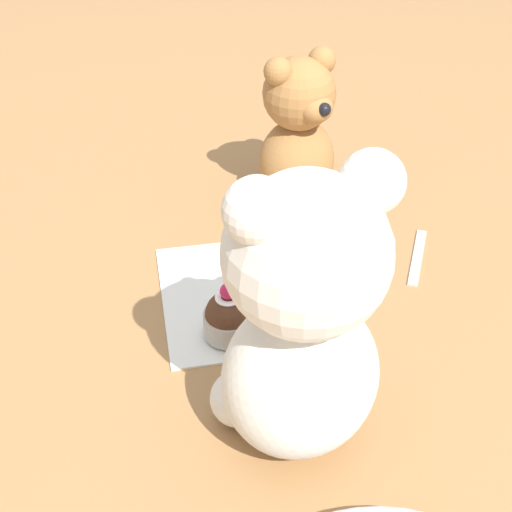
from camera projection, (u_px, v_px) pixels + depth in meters
The scene contains 8 objects.
ground_plane at pixel (256, 294), 0.83m from camera, with size 4.00×4.00×0.00m, color #9E7042.
knitted_placemat at pixel (256, 292), 0.83m from camera, with size 0.22×0.21×0.01m, color silver.
teddy_bear_cream at pixel (306, 320), 0.58m from camera, with size 0.17×0.16×0.29m.
teddy_bear_tan at pixel (299, 135), 0.93m from camera, with size 0.13×0.13×0.21m.
cupcake_near_cream_bear at pixel (229, 317), 0.76m from camera, with size 0.06×0.06×0.07m.
saucer_plate at pixel (294, 273), 0.85m from camera, with size 0.08×0.08×0.01m, color white.
cupcake_near_tan_bear at pixel (295, 254), 0.83m from camera, with size 0.05×0.05×0.07m.
teaspoon at pixel (417, 256), 0.88m from camera, with size 0.12×0.01×0.01m, color silver.
Camera 1 is at (0.12, 0.62, 0.54)m, focal length 50.00 mm.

